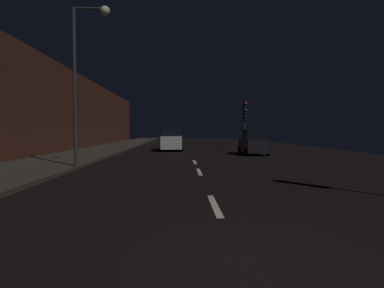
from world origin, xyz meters
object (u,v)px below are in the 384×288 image
(car_parked_right_far, at_px, (253,143))
(streetlamp_overhead, at_px, (84,62))
(traffic_light_far_right, at_px, (245,114))
(car_approaching_headlights, at_px, (172,140))

(car_parked_right_far, bearing_deg, streetlamp_overhead, 131.32)
(traffic_light_far_right, height_order, car_parked_right_far, traffic_light_far_right)
(streetlamp_overhead, xyz_separation_m, car_parked_right_far, (9.70, 8.53, -4.02))
(streetlamp_overhead, height_order, car_approaching_headlights, streetlamp_overhead)
(traffic_light_far_right, relative_size, streetlamp_overhead, 0.63)
(car_approaching_headlights, xyz_separation_m, car_parked_right_far, (6.11, -4.69, -0.11))
(streetlamp_overhead, distance_m, car_approaching_headlights, 14.24)
(car_approaching_headlights, relative_size, car_parked_right_far, 1.13)
(car_parked_right_far, bearing_deg, traffic_light_far_right, -6.75)
(car_approaching_headlights, bearing_deg, streetlamp_overhead, -15.17)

